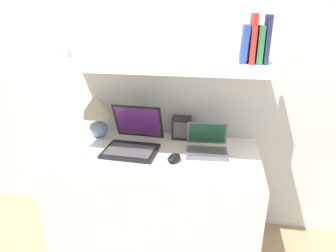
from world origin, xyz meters
TOP-DOWN VIEW (x-y plane):
  - wall_back at (0.00, 0.72)m, footprint 6.00×0.05m
  - desk at (0.00, 0.33)m, footprint 1.26×0.65m
  - back_riser at (0.00, 0.67)m, footprint 1.26×0.04m
  - shelf at (0.00, 0.40)m, footprint 1.26×0.59m
  - table_lamp at (-0.45, 0.52)m, footprint 0.23×0.23m
  - laptop_large at (-0.15, 0.37)m, footprint 0.34×0.36m
  - laptop_small at (0.31, 0.40)m, footprint 0.27×0.24m
  - computer_mouse at (0.13, 0.24)m, footprint 0.10×0.12m
  - router_box at (0.13, 0.58)m, footprint 0.12×0.09m
  - book_navy at (0.59, 0.40)m, footprint 0.02×0.15m
  - book_green at (0.55, 0.40)m, footprint 0.03×0.15m
  - book_red at (0.52, 0.40)m, footprint 0.03×0.18m
  - book_blue at (0.48, 0.40)m, footprint 0.04×0.15m
  - shelf_gadget at (-0.56, 0.40)m, footprint 0.06×0.05m

SIDE VIEW (x-z plane):
  - desk at x=0.00m, z-range 0.00..0.72m
  - back_riser at x=0.00m, z-range 0.00..1.25m
  - computer_mouse at x=0.13m, z-range 0.72..0.76m
  - laptop_small at x=0.31m, z-range 0.67..0.85m
  - laptop_large at x=-0.15m, z-range 0.64..0.90m
  - router_box at x=0.13m, z-range 0.72..0.87m
  - table_lamp at x=-0.45m, z-range 0.76..1.06m
  - wall_back at x=0.00m, z-range 0.00..2.40m
  - shelf at x=0.00m, z-range 1.25..1.28m
  - shelf_gadget at x=-0.56m, z-range 1.28..1.33m
  - book_green at x=0.55m, z-range 1.28..1.47m
  - book_blue at x=0.48m, z-range 1.27..1.47m
  - book_navy at x=0.59m, z-range 1.28..1.52m
  - book_red at x=0.52m, z-range 1.28..1.53m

